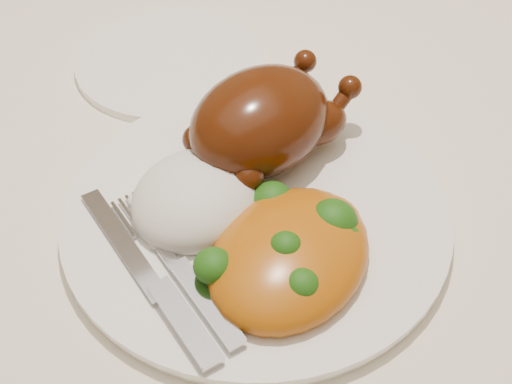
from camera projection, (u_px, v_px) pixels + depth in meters
dining_table at (26, 228)px, 0.72m from camera, size 1.60×0.90×0.76m
tablecloth at (8, 176)px, 0.67m from camera, size 1.73×1.03×0.18m
dinner_plate at (256, 215)px, 0.58m from camera, size 0.33×0.33×0.01m
side_plate at (170, 62)px, 0.74m from camera, size 0.26×0.26×0.01m
roast_chicken at (264, 120)px, 0.59m from camera, size 0.17×0.12×0.08m
rice_mound at (196, 200)px, 0.57m from camera, size 0.14×0.13×0.06m
mac_and_cheese at (295, 248)px, 0.53m from camera, size 0.18×0.16×0.06m
cutlery at (174, 288)px, 0.51m from camera, size 0.04×0.20×0.01m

